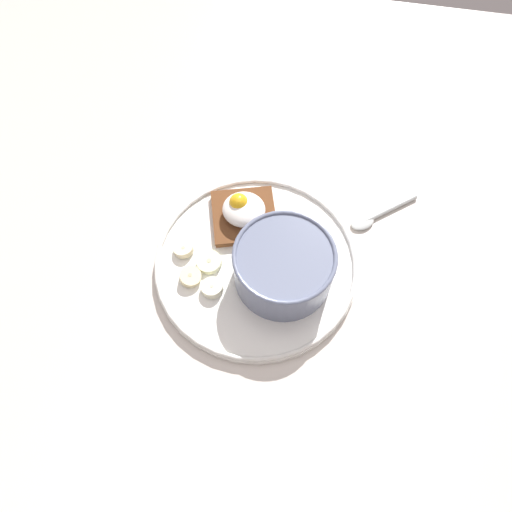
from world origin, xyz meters
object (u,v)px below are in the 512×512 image
object	(u,v)px
banana_slice_right	(212,288)
banana_slice_back	(209,262)
toast_slice	(244,216)
oatmeal_bowl	(284,266)
spoon	(376,216)
poached_egg	(243,208)
banana_slice_left	(184,246)
banana_slice_front	(190,277)

from	to	relation	value
banana_slice_right	banana_slice_back	bearing A→B (deg)	108.56
toast_slice	banana_slice_right	size ratio (longest dim) A/B	2.76
oatmeal_bowl	banana_slice_right	world-z (taller)	oatmeal_bowl
spoon	toast_slice	bearing A→B (deg)	-167.18
banana_slice_right	poached_egg	bearing A→B (deg)	80.66
banana_slice_left	banana_slice_back	size ratio (longest dim) A/B	1.00
banana_slice_front	banana_slice_right	bearing A→B (deg)	-17.43
poached_egg	toast_slice	bearing A→B (deg)	-30.55
poached_egg	banana_slice_right	world-z (taller)	poached_egg
toast_slice	poached_egg	world-z (taller)	poached_egg
oatmeal_bowl	banana_slice_front	size ratio (longest dim) A/B	3.73
toast_slice	banana_slice_right	bearing A→B (deg)	-100.07
banana_slice_front	banana_slice_back	world-z (taller)	banana_slice_front
poached_egg	banana_slice_front	xyz separation A→B (cm)	(-5.10, -10.70, -1.83)
oatmeal_bowl	banana_slice_front	world-z (taller)	oatmeal_bowl
banana_slice_left	banana_slice_right	size ratio (longest dim) A/B	0.97
poached_egg	banana_slice_back	xyz separation A→B (cm)	(-3.16, -8.03, -2.04)
poached_egg	banana_slice_right	xyz separation A→B (cm)	(-1.92, -11.70, -1.93)
banana_slice_front	banana_slice_right	size ratio (longest dim) A/B	0.88
spoon	banana_slice_left	bearing A→B (deg)	-157.93
banana_slice_left	poached_egg	bearing A→B (deg)	41.83
poached_egg	banana_slice_right	bearing A→B (deg)	-99.34
oatmeal_bowl	spoon	bearing A→B (deg)	46.16
banana_slice_right	spoon	xyz separation A→B (cm)	(20.70, 15.86, -1.20)
poached_egg	banana_slice_right	size ratio (longest dim) A/B	1.50
banana_slice_back	spoon	world-z (taller)	banana_slice_back
toast_slice	spoon	bearing A→B (deg)	12.82
banana_slice_right	spoon	size ratio (longest dim) A/B	0.41
toast_slice	spoon	size ratio (longest dim) A/B	1.13
banana_slice_left	banana_slice_right	xyz separation A→B (cm)	(5.13, -5.39, 0.05)
oatmeal_bowl	banana_slice_back	world-z (taller)	oatmeal_bowl
banana_slice_back	toast_slice	bearing A→B (deg)	67.47
oatmeal_bowl	banana_slice_back	xyz separation A→B (cm)	(-10.10, 0.14, -2.65)
banana_slice_front	banana_slice_right	world-z (taller)	banana_slice_front
banana_slice_front	spoon	world-z (taller)	banana_slice_front
toast_slice	banana_slice_front	xyz separation A→B (cm)	(-5.24, -10.62, 0.06)
oatmeal_bowl	banana_slice_front	bearing A→B (deg)	-168.10
toast_slice	oatmeal_bowl	bearing A→B (deg)	-49.93
banana_slice_left	toast_slice	bearing A→B (deg)	40.91
poached_egg	spoon	size ratio (longest dim) A/B	0.61
banana_slice_back	spoon	distance (cm)	25.11
banana_slice_front	banana_slice_right	distance (cm)	3.33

